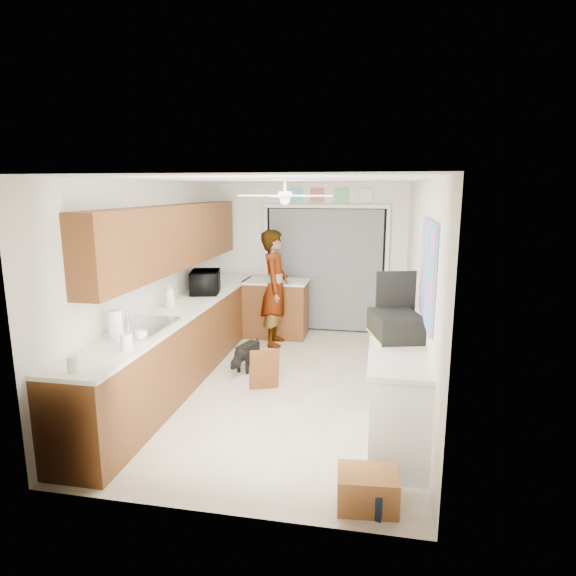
{
  "coord_description": "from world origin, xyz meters",
  "views": [
    {
      "loc": [
        1.12,
        -5.55,
        2.4
      ],
      "look_at": [
        0.0,
        0.4,
        1.15
      ],
      "focal_mm": 30.0,
      "sensor_mm": 36.0,
      "label": 1
    }
  ],
  "objects_px": {
    "cup": "(141,335)",
    "navy_crate": "(368,494)",
    "man": "(275,288)",
    "dog": "(248,355)",
    "paper_towel_roll": "(116,325)",
    "microwave": "(205,282)",
    "cardboard_box": "(367,489)",
    "suitcase": "(395,325)",
    "soap_bottle": "(170,295)"
  },
  "relations": [
    {
      "from": "cup",
      "to": "navy_crate",
      "type": "relative_size",
      "value": 0.37
    },
    {
      "from": "cup",
      "to": "man",
      "type": "relative_size",
      "value": 0.07
    },
    {
      "from": "navy_crate",
      "to": "dog",
      "type": "bearing_deg",
      "value": 122.59
    },
    {
      "from": "paper_towel_roll",
      "to": "man",
      "type": "relative_size",
      "value": 0.16
    },
    {
      "from": "microwave",
      "to": "cardboard_box",
      "type": "relative_size",
      "value": 1.26
    },
    {
      "from": "suitcase",
      "to": "dog",
      "type": "relative_size",
      "value": 1.12
    },
    {
      "from": "microwave",
      "to": "paper_towel_roll",
      "type": "bearing_deg",
      "value": 162.78
    },
    {
      "from": "cup",
      "to": "cardboard_box",
      "type": "height_order",
      "value": "cup"
    },
    {
      "from": "cardboard_box",
      "to": "microwave",
      "type": "bearing_deg",
      "value": 128.15
    },
    {
      "from": "suitcase",
      "to": "soap_bottle",
      "type": "bearing_deg",
      "value": 148.79
    },
    {
      "from": "paper_towel_roll",
      "to": "dog",
      "type": "distance_m",
      "value": 2.16
    },
    {
      "from": "dog",
      "to": "cup",
      "type": "bearing_deg",
      "value": -92.09
    },
    {
      "from": "cardboard_box",
      "to": "man",
      "type": "bearing_deg",
      "value": 112.16
    },
    {
      "from": "soap_bottle",
      "to": "cup",
      "type": "bearing_deg",
      "value": -78.06
    },
    {
      "from": "cup",
      "to": "paper_towel_roll",
      "type": "distance_m",
      "value": 0.27
    },
    {
      "from": "cardboard_box",
      "to": "dog",
      "type": "height_order",
      "value": "dog"
    },
    {
      "from": "cup",
      "to": "man",
      "type": "bearing_deg",
      "value": 75.93
    },
    {
      "from": "paper_towel_roll",
      "to": "navy_crate",
      "type": "bearing_deg",
      "value": -18.07
    },
    {
      "from": "cardboard_box",
      "to": "man",
      "type": "relative_size",
      "value": 0.25
    },
    {
      "from": "cup",
      "to": "cardboard_box",
      "type": "bearing_deg",
      "value": -20.65
    },
    {
      "from": "soap_bottle",
      "to": "dog",
      "type": "height_order",
      "value": "soap_bottle"
    },
    {
      "from": "paper_towel_roll",
      "to": "cardboard_box",
      "type": "relative_size",
      "value": 0.65
    },
    {
      "from": "microwave",
      "to": "man",
      "type": "height_order",
      "value": "man"
    },
    {
      "from": "paper_towel_roll",
      "to": "cardboard_box",
      "type": "xyz_separation_m",
      "value": [
        2.5,
        -0.82,
        -0.94
      ]
    },
    {
      "from": "paper_towel_roll",
      "to": "suitcase",
      "type": "xyz_separation_m",
      "value": [
        2.71,
        0.57,
        -0.02
      ]
    },
    {
      "from": "soap_bottle",
      "to": "paper_towel_roll",
      "type": "bearing_deg",
      "value": -88.77
    },
    {
      "from": "navy_crate",
      "to": "suitcase",
      "type": "bearing_deg",
      "value": 81.44
    },
    {
      "from": "microwave",
      "to": "soap_bottle",
      "type": "distance_m",
      "value": 0.91
    },
    {
      "from": "cup",
      "to": "paper_towel_roll",
      "type": "xyz_separation_m",
      "value": [
        -0.25,
        -0.03,
        0.1
      ]
    },
    {
      "from": "cup",
      "to": "dog",
      "type": "relative_size",
      "value": 0.23
    },
    {
      "from": "soap_bottle",
      "to": "paper_towel_roll",
      "type": "relative_size",
      "value": 1.07
    },
    {
      "from": "paper_towel_roll",
      "to": "suitcase",
      "type": "bearing_deg",
      "value": 11.81
    },
    {
      "from": "cup",
      "to": "dog",
      "type": "height_order",
      "value": "cup"
    },
    {
      "from": "navy_crate",
      "to": "soap_bottle",
      "type": "bearing_deg",
      "value": 139.65
    },
    {
      "from": "soap_bottle",
      "to": "navy_crate",
      "type": "xyz_separation_m",
      "value": [
        2.53,
        -2.15,
        -1.0
      ]
    },
    {
      "from": "cup",
      "to": "suitcase",
      "type": "distance_m",
      "value": 2.52
    },
    {
      "from": "soap_bottle",
      "to": "dog",
      "type": "distance_m",
      "value": 1.32
    },
    {
      "from": "cardboard_box",
      "to": "man",
      "type": "xyz_separation_m",
      "value": [
        -1.53,
        3.75,
        0.76
      ]
    },
    {
      "from": "suitcase",
      "to": "man",
      "type": "distance_m",
      "value": 2.94
    },
    {
      "from": "cup",
      "to": "navy_crate",
      "type": "bearing_deg",
      "value": -20.63
    },
    {
      "from": "paper_towel_roll",
      "to": "dog",
      "type": "height_order",
      "value": "paper_towel_roll"
    },
    {
      "from": "man",
      "to": "dog",
      "type": "bearing_deg",
      "value": 169.76
    },
    {
      "from": "soap_bottle",
      "to": "suitcase",
      "type": "distance_m",
      "value": 2.85
    },
    {
      "from": "man",
      "to": "dog",
      "type": "relative_size",
      "value": 3.44
    },
    {
      "from": "suitcase",
      "to": "dog",
      "type": "xyz_separation_m",
      "value": [
        -1.87,
        1.21,
        -0.86
      ]
    },
    {
      "from": "cup",
      "to": "paper_towel_roll",
      "type": "height_order",
      "value": "paper_towel_roll"
    },
    {
      "from": "microwave",
      "to": "navy_crate",
      "type": "xyz_separation_m",
      "value": [
        2.4,
        -3.05,
        -1.0
      ]
    },
    {
      "from": "paper_towel_roll",
      "to": "navy_crate",
      "type": "xyz_separation_m",
      "value": [
        2.5,
        -0.82,
        -0.99
      ]
    },
    {
      "from": "dog",
      "to": "paper_towel_roll",
      "type": "bearing_deg",
      "value": -98.58
    },
    {
      "from": "microwave",
      "to": "navy_crate",
      "type": "height_order",
      "value": "microwave"
    }
  ]
}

